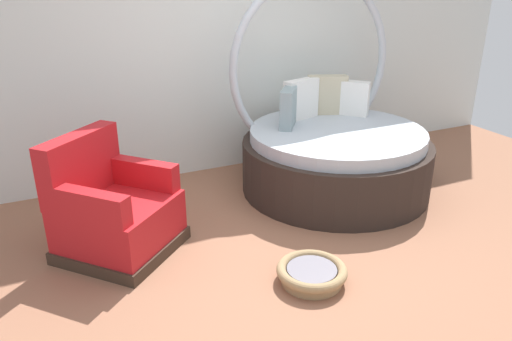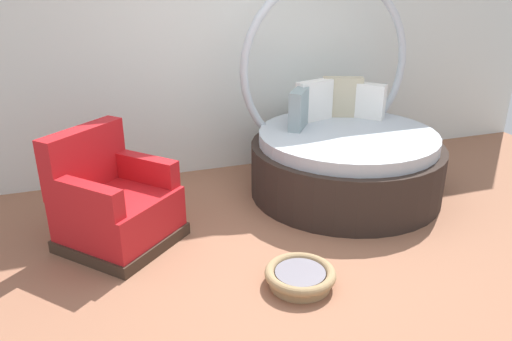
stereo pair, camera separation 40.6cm
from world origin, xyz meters
name	(u,v)px [view 2 (the right image)]	position (x,y,z in m)	size (l,w,h in m)	color
ground_plane	(295,257)	(0.00, 0.00, -0.01)	(8.00, 8.00, 0.02)	#936047
back_wall	(221,23)	(0.00, 2.06, 1.58)	(8.00, 0.12, 3.15)	silver
round_daybed	(343,151)	(0.94, 1.01, 0.42)	(1.87, 1.87, 2.10)	#2D231E
red_armchair	(113,205)	(-1.30, 0.69, 0.33)	(1.13, 1.13, 0.94)	#38281E
pet_basket	(300,276)	(-0.12, -0.36, 0.07)	(0.51, 0.51, 0.13)	#9E7F56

